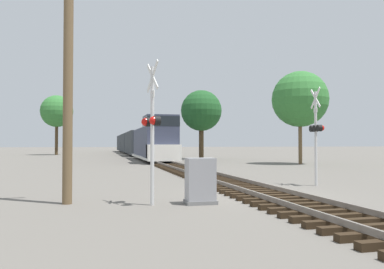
{
  "coord_description": "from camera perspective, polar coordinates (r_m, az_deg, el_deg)",
  "views": [
    {
      "loc": [
        -5.75,
        -12.67,
        1.91
      ],
      "look_at": [
        -0.42,
        8.86,
        2.45
      ],
      "focal_mm": 35.0,
      "sensor_mm": 36.0,
      "label": 1
    }
  ],
  "objects": [
    {
      "name": "utility_pole",
      "position": [
        12.74,
        -18.35,
        9.96
      ],
      "size": [
        1.8,
        0.3,
        8.57
      ],
      "color": "brown",
      "rests_on": "ground"
    },
    {
      "name": "tree_deep_background",
      "position": [
        67.19,
        -19.92,
        3.33
      ],
      "size": [
        5.36,
        5.36,
        10.06
      ],
      "color": "#473521",
      "rests_on": "ground"
    },
    {
      "name": "tree_far_right",
      "position": [
        36.53,
        16.13,
        5.18
      ],
      "size": [
        5.22,
        5.22,
        8.68
      ],
      "color": "brown",
      "rests_on": "ground"
    },
    {
      "name": "crossing_signal_far",
      "position": [
        17.88,
        18.42,
        0.6
      ],
      "size": [
        0.41,
        1.01,
        4.44
      ],
      "rotation": [
        0.0,
        0.0,
        1.46
      ],
      "color": "silver",
      "rests_on": "ground"
    },
    {
      "name": "rail_track_bed",
      "position": [
        14.03,
        10.55,
        -8.63
      ],
      "size": [
        2.6,
        160.0,
        0.31
      ],
      "color": "black",
      "rests_on": "ground"
    },
    {
      "name": "ground_plane",
      "position": [
        14.04,
        10.55,
        -9.18
      ],
      "size": [
        400.0,
        400.0,
        0.0
      ],
      "primitive_type": "plane",
      "color": "#666059"
    },
    {
      "name": "crossing_signal_near",
      "position": [
        11.68,
        -6.18,
        1.49
      ],
      "size": [
        0.51,
        1.01,
        4.47
      ],
      "rotation": [
        0.0,
        0.0,
        -1.33
      ],
      "color": "silver",
      "rests_on": "ground"
    },
    {
      "name": "freight_train",
      "position": [
        64.56,
        -8.8,
        -1.29
      ],
      "size": [
        3.11,
        63.79,
        4.63
      ],
      "color": "#33384C",
      "rests_on": "ground"
    },
    {
      "name": "relay_cabinet",
      "position": [
        11.94,
        1.28,
        -7.13
      ],
      "size": [
        0.98,
        0.66,
        1.45
      ],
      "color": "slate",
      "rests_on": "ground"
    },
    {
      "name": "tree_mid_background",
      "position": [
        46.09,
        1.42,
        3.61
      ],
      "size": [
        5.02,
        5.02,
        8.48
      ],
      "color": "#473521",
      "rests_on": "ground"
    }
  ]
}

